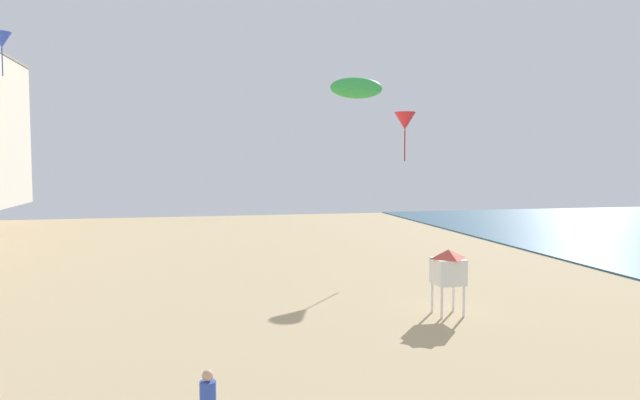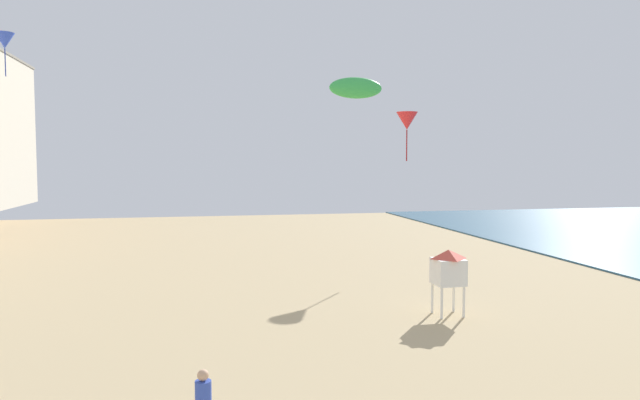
# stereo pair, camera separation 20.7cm
# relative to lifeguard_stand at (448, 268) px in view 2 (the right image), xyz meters

# --- Properties ---
(lifeguard_stand) EXTENTS (1.10, 1.10, 2.55)m
(lifeguard_stand) POSITION_rel_lifeguard_stand_xyz_m (0.00, 0.00, 0.00)
(lifeguard_stand) COLOR white
(lifeguard_stand) RESTS_ON ground
(kite_blue_delta) EXTENTS (1.00, 1.00, 2.28)m
(kite_blue_delta) POSITION_rel_lifeguard_stand_xyz_m (-19.19, 13.25, 10.43)
(kite_blue_delta) COLOR blue
(kite_red_delta) EXTENTS (1.29, 1.29, 2.93)m
(kite_red_delta) POSITION_rel_lifeguard_stand_xyz_m (2.99, 12.62, 6.51)
(kite_red_delta) COLOR red
(kite_green_parafoil) EXTENTS (1.85, 0.51, 0.72)m
(kite_green_parafoil) POSITION_rel_lifeguard_stand_xyz_m (-4.07, -1.26, 6.59)
(kite_green_parafoil) COLOR green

